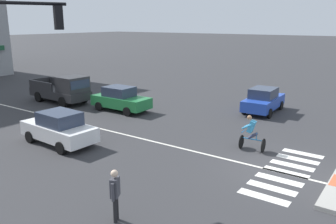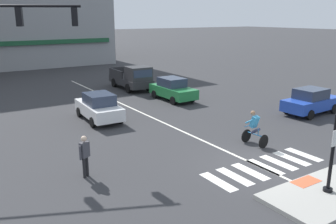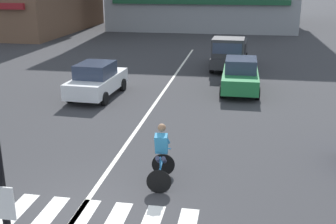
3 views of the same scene
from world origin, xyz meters
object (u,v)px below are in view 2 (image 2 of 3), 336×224
at_px(pickup_truck_charcoal_eastbound_distant, 133,78).
at_px(car_blue_cross_right, 311,101).
at_px(car_green_eastbound_far, 173,89).
at_px(pedestrian_at_curb_left, 85,153).
at_px(car_white_westbound_far, 99,107).
at_px(cyclist, 254,128).

bearing_deg(pickup_truck_charcoal_eastbound_distant, car_blue_cross_right, -65.52).
height_order(car_green_eastbound_far, car_blue_cross_right, same).
relative_size(car_green_eastbound_far, pedestrian_at_curb_left, 2.46).
height_order(car_green_eastbound_far, car_white_westbound_far, same).
height_order(car_green_eastbound_far, pickup_truck_charcoal_eastbound_distant, pickup_truck_charcoal_eastbound_distant).
bearing_deg(car_blue_cross_right, pedestrian_at_curb_left, -175.71).
relative_size(car_green_eastbound_far, cyclist, 2.44).
distance_m(car_blue_cross_right, car_white_westbound_far, 13.25).
bearing_deg(car_white_westbound_far, car_blue_cross_right, -26.53).
bearing_deg(pickup_truck_charcoal_eastbound_distant, cyclist, -94.99).
bearing_deg(car_green_eastbound_far, cyclist, -101.37).
bearing_deg(pickup_truck_charcoal_eastbound_distant, car_white_westbound_far, -129.88).
xyz_separation_m(car_white_westbound_far, cyclist, (4.61, -8.03, 0.06)).
relative_size(car_blue_cross_right, cyclist, 2.48).
height_order(car_white_westbound_far, cyclist, cyclist).
xyz_separation_m(car_green_eastbound_far, pedestrian_at_curb_left, (-10.10, -9.15, 0.17)).
distance_m(car_blue_cross_right, pedestrian_at_curb_left, 15.36).
height_order(car_blue_cross_right, pickup_truck_charcoal_eastbound_distant, pickup_truck_charcoal_eastbound_distant).
distance_m(car_white_westbound_far, pedestrian_at_curb_left, 7.87).
height_order(pickup_truck_charcoal_eastbound_distant, pedestrian_at_curb_left, pickup_truck_charcoal_eastbound_distant).
xyz_separation_m(cyclist, pedestrian_at_curb_left, (-8.07, 0.97, 0.11)).
bearing_deg(car_blue_cross_right, car_white_westbound_far, 153.47).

